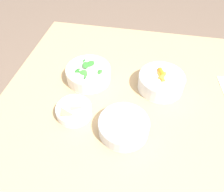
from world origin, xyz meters
The scene contains 6 objects.
ground_plane centered at (0.00, 0.00, 0.00)m, with size 10.00×10.00×0.00m, color brown.
dining_table centered at (0.00, 0.00, 0.63)m, with size 1.19×1.00×0.73m.
bowl_carrots centered at (-0.15, 0.15, 0.77)m, with size 0.19×0.19×0.08m.
bowl_greens centered at (-0.15, -0.16, 0.77)m, with size 0.19×0.19×0.08m.
bowl_beans_hotdog centered at (0.09, 0.03, 0.76)m, with size 0.18×0.18×0.06m.
bowl_cookies centered at (0.05, -0.17, 0.75)m, with size 0.14×0.14×0.05m.
Camera 1 is at (0.53, 0.07, 1.39)m, focal length 35.00 mm.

